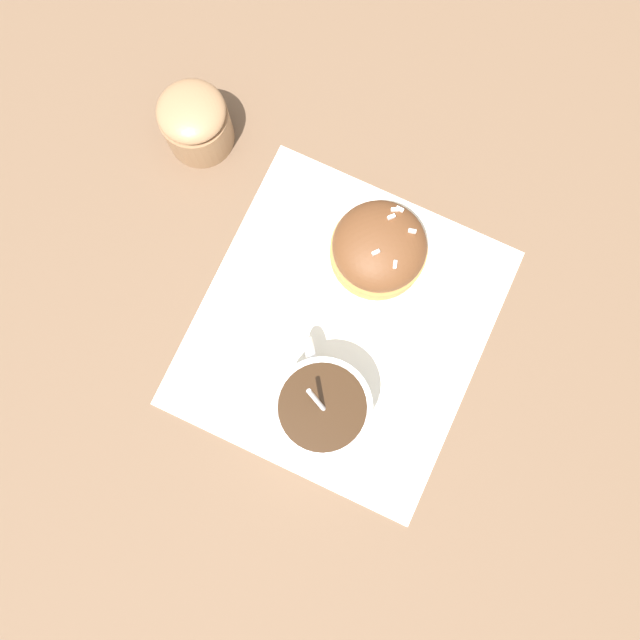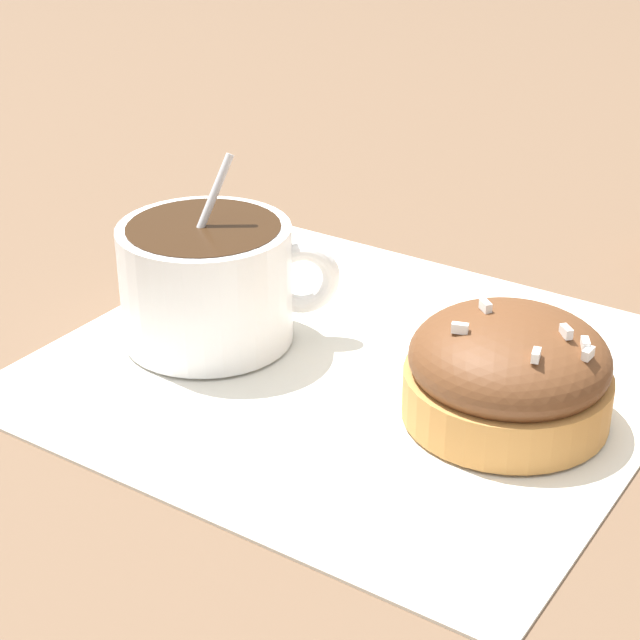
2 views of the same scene
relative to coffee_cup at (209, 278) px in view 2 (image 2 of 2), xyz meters
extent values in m
plane|color=brown|center=(0.08, 0.01, -0.04)|extent=(3.00, 3.00, 0.00)
cube|color=white|center=(0.08, 0.01, -0.03)|extent=(0.30, 0.28, 0.00)
cylinder|color=white|center=(0.00, 0.00, 0.00)|extent=(0.09, 0.09, 0.06)
cylinder|color=#331E0F|center=(0.00, 0.00, 0.02)|extent=(0.08, 0.08, 0.01)
torus|color=white|center=(0.04, 0.03, 0.00)|extent=(0.04, 0.03, 0.04)
ellipsoid|color=silver|center=(0.01, 0.02, -0.02)|extent=(0.03, 0.03, 0.01)
cylinder|color=silver|center=(0.00, -0.01, 0.02)|extent=(0.02, 0.04, 0.08)
cylinder|color=#C18442|center=(0.16, 0.00, -0.02)|extent=(0.09, 0.09, 0.02)
ellipsoid|color=brown|center=(0.16, 0.00, 0.00)|extent=(0.09, 0.09, 0.04)
cube|color=white|center=(0.14, 0.01, 0.02)|extent=(0.01, 0.01, 0.00)
cube|color=white|center=(0.17, -0.02, 0.01)|extent=(0.00, 0.01, 0.00)
cube|color=white|center=(0.18, 0.00, 0.02)|extent=(0.01, 0.01, 0.00)
cube|color=white|center=(0.19, 0.00, 0.01)|extent=(0.00, 0.01, 0.00)
cube|color=white|center=(0.14, -0.01, 0.02)|extent=(0.01, 0.00, 0.00)
cube|color=white|center=(0.19, 0.00, 0.01)|extent=(0.01, 0.01, 0.00)
camera|label=1|loc=(-0.01, 0.00, 0.55)|focal=35.00mm
camera|label=2|loc=(0.29, -0.38, 0.22)|focal=60.00mm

